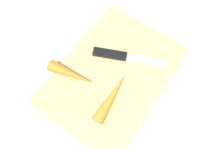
% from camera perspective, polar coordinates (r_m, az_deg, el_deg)
% --- Properties ---
extents(ground_plane, '(1.40, 1.40, 0.00)m').
position_cam_1_polar(ground_plane, '(0.56, 0.00, -0.43)').
color(ground_plane, '#ADA8A0').
extents(cutting_board, '(0.36, 0.26, 0.01)m').
position_cam_1_polar(cutting_board, '(0.55, 0.00, -0.22)').
color(cutting_board, tan).
rests_on(cutting_board, ground_plane).
extents(knife, '(0.10, 0.19, 0.01)m').
position_cam_1_polar(knife, '(0.56, 0.73, 5.35)').
color(knife, '#B7B7BC').
rests_on(knife, cutting_board).
extents(carrot_long, '(0.14, 0.04, 0.03)m').
position_cam_1_polar(carrot_long, '(0.51, -0.14, -6.12)').
color(carrot_long, orange).
rests_on(carrot_long, cutting_board).
extents(carrot_short, '(0.05, 0.12, 0.03)m').
position_cam_1_polar(carrot_short, '(0.54, -11.09, 0.18)').
color(carrot_short, orange).
rests_on(carrot_short, cutting_board).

